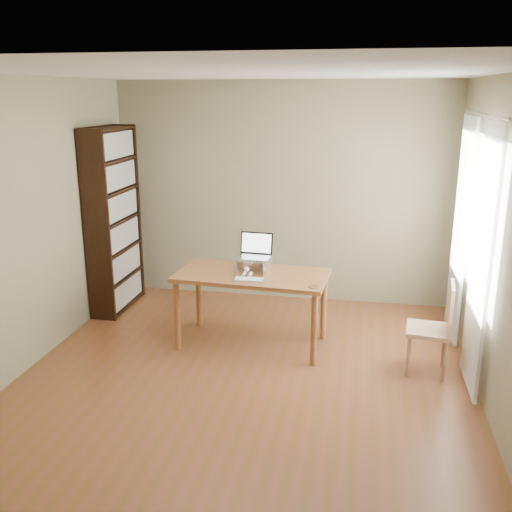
{
  "coord_description": "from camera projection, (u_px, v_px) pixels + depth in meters",
  "views": [
    {
      "loc": [
        0.96,
        -4.41,
        2.45
      ],
      "look_at": [
        -0.03,
        0.78,
        0.94
      ],
      "focal_mm": 40.0,
      "sensor_mm": 36.0,
      "label": 1
    }
  ],
  "objects": [
    {
      "name": "room",
      "position": [
        246.0,
        239.0,
        4.66
      ],
      "size": [
        4.04,
        4.54,
        2.64
      ],
      "color": "brown",
      "rests_on": "ground"
    },
    {
      "name": "bookshelf",
      "position": [
        114.0,
        220.0,
        6.52
      ],
      "size": [
        0.3,
        0.9,
        2.1
      ],
      "color": "black",
      "rests_on": "ground"
    },
    {
      "name": "curtains",
      "position": [
        470.0,
        241.0,
        5.1
      ],
      "size": [
        0.03,
        1.9,
        2.25
      ],
      "color": "white",
      "rests_on": "ground"
    },
    {
      "name": "desk",
      "position": [
        252.0,
        282.0,
        5.6
      ],
      "size": [
        1.52,
        0.84,
        0.75
      ],
      "rotation": [
        0.0,
        0.0,
        -0.07
      ],
      "color": "brown",
      "rests_on": "ground"
    },
    {
      "name": "laptop_stand",
      "position": [
        253.0,
        263.0,
        5.63
      ],
      "size": [
        0.32,
        0.25,
        0.13
      ],
      "rotation": [
        0.0,
        0.0,
        -0.07
      ],
      "color": "silver",
      "rests_on": "desk"
    },
    {
      "name": "laptop",
      "position": [
        254.0,
        251.0,
        5.65
      ],
      "size": [
        0.34,
        0.29,
        0.23
      ],
      "rotation": [
        0.0,
        0.0,
        -0.07
      ],
      "color": "silver",
      "rests_on": "laptop_stand"
    },
    {
      "name": "keyboard",
      "position": [
        249.0,
        280.0,
        5.36
      ],
      "size": [
        0.29,
        0.14,
        0.02
      ],
      "rotation": [
        0.0,
        0.0,
        0.05
      ],
      "color": "silver",
      "rests_on": "desk"
    },
    {
      "name": "coaster",
      "position": [
        314.0,
        287.0,
        5.18
      ],
      "size": [
        0.11,
        0.11,
        0.01
      ],
      "primitive_type": "cylinder",
      "color": "brown",
      "rests_on": "desk"
    },
    {
      "name": "cat",
      "position": [
        251.0,
        263.0,
        5.67
      ],
      "size": [
        0.26,
        0.49,
        0.16
      ],
      "rotation": [
        0.0,
        0.0,
        0.03
      ],
      "color": "#443C35",
      "rests_on": "desk"
    },
    {
      "name": "chair",
      "position": [
        436.0,
        325.0,
        5.07
      ],
      "size": [
        0.42,
        0.42,
        0.86
      ],
      "rotation": [
        0.0,
        0.0,
        -0.11
      ],
      "color": "tan",
      "rests_on": "ground"
    }
  ]
}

